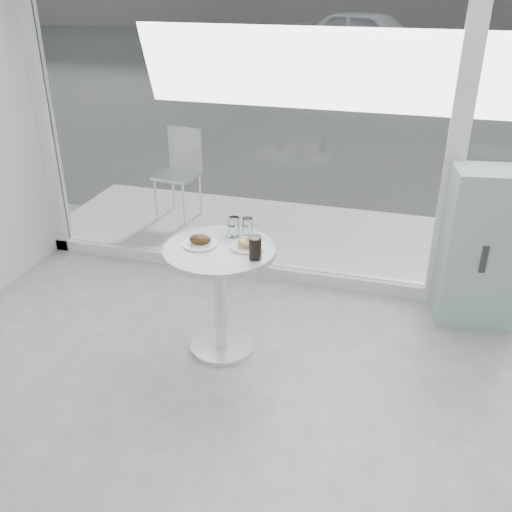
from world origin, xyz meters
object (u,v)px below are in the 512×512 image
(car_white, at_px, (370,38))
(water_tumbler_b, at_px, (247,227))
(plate_donut, at_px, (248,244))
(plate_fritter, at_px, (201,241))
(water_tumbler_a, at_px, (234,228))
(cola_glass, at_px, (255,248))
(main_table, at_px, (220,278))
(mint_cabinet, at_px, (482,248))
(patio_chair, at_px, (181,167))

(car_white, xyz_separation_m, water_tumbler_b, (0.53, -13.17, 0.11))
(car_white, bearing_deg, plate_donut, -160.21)
(plate_fritter, xyz_separation_m, water_tumbler_a, (0.16, 0.19, 0.03))
(car_white, distance_m, plate_donut, 13.37)
(plate_fritter, bearing_deg, cola_glass, -13.36)
(main_table, xyz_separation_m, mint_cabinet, (1.66, 0.88, 0.03))
(mint_cabinet, distance_m, patio_chair, 3.05)
(mint_cabinet, relative_size, water_tumbler_a, 9.01)
(plate_fritter, relative_size, cola_glass, 1.50)
(plate_fritter, distance_m, plate_donut, 0.31)
(plate_donut, relative_size, water_tumbler_a, 1.78)
(patio_chair, bearing_deg, car_white, 95.13)
(mint_cabinet, bearing_deg, plate_donut, -159.45)
(main_table, relative_size, car_white, 0.18)
(plate_donut, relative_size, water_tumbler_b, 1.96)
(car_white, distance_m, water_tumbler_b, 13.18)
(mint_cabinet, relative_size, cola_glass, 7.73)
(main_table, distance_m, water_tumbler_b, 0.38)
(mint_cabinet, distance_m, water_tumbler_b, 1.69)
(main_table, height_order, water_tumbler_a, water_tumbler_a)
(water_tumbler_a, relative_size, cola_glass, 0.86)
(cola_glass, bearing_deg, plate_fritter, 166.64)
(mint_cabinet, distance_m, plate_fritter, 2.01)
(plate_fritter, height_order, plate_donut, plate_fritter)
(main_table, height_order, mint_cabinet, mint_cabinet)
(patio_chair, xyz_separation_m, water_tumbler_b, (1.26, -1.83, 0.26))
(patio_chair, bearing_deg, water_tumbler_a, -48.93)
(main_table, relative_size, mint_cabinet, 0.66)
(patio_chair, bearing_deg, water_tumbler_b, -46.59)
(car_white, height_order, plate_donut, car_white)
(water_tumbler_a, bearing_deg, mint_cabinet, 22.57)
(main_table, xyz_separation_m, plate_fritter, (-0.13, 0.01, 0.25))
(plate_donut, xyz_separation_m, cola_glass, (0.09, -0.15, 0.05))
(plate_fritter, bearing_deg, main_table, -3.47)
(water_tumbler_b, bearing_deg, cola_glass, -65.59)
(mint_cabinet, distance_m, water_tumbler_a, 1.78)
(water_tumbler_a, bearing_deg, water_tumbler_b, 26.04)
(plate_donut, height_order, water_tumbler_b, water_tumbler_b)
(cola_glass, bearing_deg, water_tumbler_a, 128.77)
(mint_cabinet, relative_size, plate_fritter, 5.14)
(mint_cabinet, xyz_separation_m, water_tumbler_b, (-1.55, -0.64, 0.24))
(plate_fritter, bearing_deg, plate_donut, 10.09)
(main_table, relative_size, water_tumbler_a, 5.98)
(main_table, distance_m, car_white, 13.42)
(plate_fritter, xyz_separation_m, cola_glass, (0.39, -0.09, 0.05))
(mint_cabinet, xyz_separation_m, car_white, (-2.08, 12.53, 0.13))
(mint_cabinet, bearing_deg, water_tumbler_a, -165.64)
(plate_donut, distance_m, cola_glass, 0.18)
(main_table, bearing_deg, cola_glass, -17.97)
(main_table, height_order, car_white, car_white)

